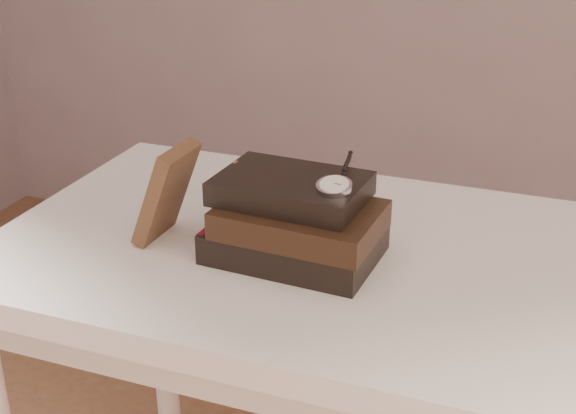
% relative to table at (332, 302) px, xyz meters
% --- Properties ---
extents(table, '(1.00, 0.60, 0.75)m').
position_rel_table_xyz_m(table, '(0.00, 0.00, 0.00)').
color(table, white).
rests_on(table, ground).
extents(book_stack, '(0.24, 0.18, 0.12)m').
position_rel_table_xyz_m(book_stack, '(-0.04, -0.04, 0.15)').
color(book_stack, black).
rests_on(book_stack, table).
extents(journal, '(0.08, 0.10, 0.15)m').
position_rel_table_xyz_m(journal, '(-0.24, -0.06, 0.17)').
color(journal, '#3C2517').
rests_on(journal, table).
extents(pocket_watch, '(0.05, 0.15, 0.02)m').
position_rel_table_xyz_m(pocket_watch, '(0.02, -0.06, 0.22)').
color(pocket_watch, silver).
rests_on(pocket_watch, book_stack).
extents(eyeglasses, '(0.10, 0.12, 0.05)m').
position_rel_table_xyz_m(eyeglasses, '(-0.12, 0.04, 0.16)').
color(eyeglasses, silver).
rests_on(eyeglasses, book_stack).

